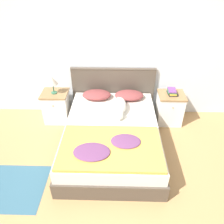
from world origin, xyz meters
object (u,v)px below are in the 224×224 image
object	(u,v)px
pillow_left	(97,95)
dog	(119,107)
table_lamp	(52,81)
nightstand_right	(169,108)
nightstand_left	(57,106)
book_stack	(172,92)
pillow_right	(129,95)
bed	(112,136)

from	to	relation	value
pillow_left	dog	bearing A→B (deg)	-43.76
table_lamp	pillow_left	bearing A→B (deg)	3.84
pillow_left	table_lamp	distance (m)	0.85
nightstand_right	table_lamp	size ratio (longest dim) A/B	1.84
nightstand_left	book_stack	bearing A→B (deg)	0.33
nightstand_left	book_stack	xyz separation A→B (m)	(2.21, 0.01, 0.36)
nightstand_right	pillow_right	world-z (taller)	pillow_right
nightstand_left	dog	size ratio (longest dim) A/B	0.90
nightstand_right	pillow_right	xyz separation A→B (m)	(-0.80, 0.04, 0.25)
dog	book_stack	bearing A→B (deg)	21.66
table_lamp	nightstand_right	bearing A→B (deg)	0.29
book_stack	table_lamp	world-z (taller)	table_lamp
nightstand_left	pillow_left	size ratio (longest dim) A/B	1.14
table_lamp	nightstand_left	bearing A→B (deg)	90.00
table_lamp	dog	bearing A→B (deg)	-16.51
pillow_right	table_lamp	distance (m)	1.45
dog	table_lamp	size ratio (longest dim) A/B	2.04
nightstand_right	pillow_left	world-z (taller)	pillow_left
pillow_right	book_stack	distance (m)	0.80
bed	nightstand_left	bearing A→B (deg)	145.01
pillow_left	book_stack	bearing A→B (deg)	-1.19
book_stack	bed	bearing A→B (deg)	-144.55
book_stack	dog	bearing A→B (deg)	-158.34
bed	pillow_right	distance (m)	0.93
pillow_right	dog	distance (m)	0.46
nightstand_left	table_lamp	distance (m)	0.56
book_stack	nightstand_left	bearing A→B (deg)	-179.67
nightstand_right	pillow_right	bearing A→B (deg)	176.97
book_stack	pillow_right	bearing A→B (deg)	177.88
pillow_right	table_lamp	world-z (taller)	table_lamp
pillow_left	dog	xyz separation A→B (m)	(0.44, -0.42, 0.01)
nightstand_left	dog	distance (m)	1.32
bed	pillow_left	size ratio (longest dim) A/B	3.82
bed	nightstand_right	bearing A→B (deg)	34.99
book_stack	table_lamp	size ratio (longest dim) A/B	0.66
pillow_right	bed	bearing A→B (deg)	-110.88
nightstand_right	table_lamp	xyz separation A→B (m)	(-2.21, -0.01, 0.56)
nightstand_left	pillow_left	distance (m)	0.84
nightstand_left	nightstand_right	bearing A→B (deg)	0.00
pillow_left	bed	bearing A→B (deg)	-69.12
pillow_right	dog	world-z (taller)	dog
nightstand_left	dog	bearing A→B (deg)	-16.99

